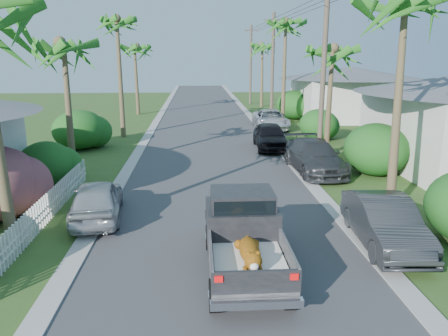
{
  "coord_description": "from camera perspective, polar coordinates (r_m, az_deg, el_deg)",
  "views": [
    {
      "loc": [
        -0.76,
        -8.99,
        5.63
      ],
      "look_at": [
        0.25,
        7.31,
        1.4
      ],
      "focal_mm": 35.0,
      "sensor_mm": 36.0,
      "label": 1
    }
  ],
  "objects": [
    {
      "name": "palm_l_c",
      "position": [
        31.52,
        -13.83,
        18.28
      ],
      "size": [
        4.4,
        4.4,
        9.2
      ],
      "color": "brown",
      "rests_on": "ground"
    },
    {
      "name": "parked_car_rf",
      "position": [
        27.1,
        6.06,
        4.14
      ],
      "size": [
        1.96,
        4.64,
        1.57
      ],
      "primitive_type": "imported",
      "rotation": [
        0.0,
        0.0,
        -0.02
      ],
      "color": "black",
      "rests_on": "ground"
    },
    {
      "name": "parked_car_rm",
      "position": [
        22.01,
        11.71,
        1.45
      ],
      "size": [
        2.44,
        5.4,
        1.54
      ],
      "primitive_type": "imported",
      "rotation": [
        0.0,
        0.0,
        0.05
      ],
      "color": "#323538",
      "rests_on": "ground"
    },
    {
      "name": "picket_fence",
      "position": [
        16.24,
        -22.25,
        -5.02
      ],
      "size": [
        0.1,
        11.0,
        1.0
      ],
      "primitive_type": "cube",
      "color": "white",
      "rests_on": "ground"
    },
    {
      "name": "utility_pole_c",
      "position": [
        37.55,
        6.35,
        12.87
      ],
      "size": [
        1.6,
        0.26,
        9.0
      ],
      "color": "brown",
      "rests_on": "ground"
    },
    {
      "name": "parked_car_ln",
      "position": [
        15.99,
        -16.27,
        -4.02
      ],
      "size": [
        2.16,
        4.33,
        1.42
      ],
      "primitive_type": "imported",
      "rotation": [
        0.0,
        0.0,
        3.26
      ],
      "color": "#AEB2B6",
      "rests_on": "ground"
    },
    {
      "name": "parked_car_rd",
      "position": [
        34.61,
        6.1,
        6.31
      ],
      "size": [
        2.54,
        5.33,
        1.47
      ],
      "primitive_type": "imported",
      "rotation": [
        0.0,
        0.0,
        -0.02
      ],
      "color": "silver",
      "rests_on": "ground"
    },
    {
      "name": "utility_pole_d",
      "position": [
        52.39,
        3.51,
        13.37
      ],
      "size": [
        1.6,
        0.26,
        9.0
      ],
      "color": "brown",
      "rests_on": "ground"
    },
    {
      "name": "road",
      "position": [
        34.46,
        -2.26,
        5.13
      ],
      "size": [
        8.0,
        100.0,
        0.02
      ],
      "primitive_type": "cube",
      "color": "#38383A",
      "rests_on": "ground"
    },
    {
      "name": "shrub_r_c",
      "position": [
        30.5,
        12.26,
        5.56
      ],
      "size": [
        2.6,
        2.86,
        2.1
      ],
      "primitive_type": "ellipsoid",
      "color": "#164E1C",
      "rests_on": "ground"
    },
    {
      "name": "utility_pole_b",
      "position": [
        22.92,
        12.83,
        11.6
      ],
      "size": [
        1.6,
        0.26,
        9.0
      ],
      "color": "brown",
      "rests_on": "ground"
    },
    {
      "name": "palm_l_b",
      "position": [
        21.85,
        -20.32,
        15.01
      ],
      "size": [
        4.4,
        4.4,
        7.4
      ],
      "color": "brown",
      "rests_on": "ground"
    },
    {
      "name": "palm_r_b",
      "position": [
        25.1,
        13.97,
        14.84
      ],
      "size": [
        4.4,
        4.4,
        7.2
      ],
      "color": "brown",
      "rests_on": "ground"
    },
    {
      "name": "palm_r_d",
      "position": [
        49.54,
        5.06,
        15.75
      ],
      "size": [
        4.4,
        4.4,
        8.0
      ],
      "color": "brown",
      "rests_on": "ground"
    },
    {
      "name": "house_right_far",
      "position": [
        41.5,
        16.03,
        9.12
      ],
      "size": [
        9.0,
        8.0,
        4.6
      ],
      "color": "silver",
      "rests_on": "ground"
    },
    {
      "name": "shrub_l_d",
      "position": [
        28.3,
        -18.4,
        4.78
      ],
      "size": [
        3.2,
        3.52,
        2.4
      ],
      "primitive_type": "ellipsoid",
      "color": "#164E1C",
      "rests_on": "ground"
    },
    {
      "name": "curb_left",
      "position": [
        34.63,
        -9.41,
        5.03
      ],
      "size": [
        0.6,
        100.0,
        0.06
      ],
      "primitive_type": "cube",
      "color": "#A5A39E",
      "rests_on": "ground"
    },
    {
      "name": "shrub_l_c",
      "position": [
        20.65,
        -22.21,
        0.47
      ],
      "size": [
        2.4,
        2.64,
        2.0
      ],
      "primitive_type": "ellipsoid",
      "color": "#164E1C",
      "rests_on": "ground"
    },
    {
      "name": "palm_r_c",
      "position": [
        35.77,
        8.09,
        18.36
      ],
      "size": [
        4.4,
        4.4,
        9.4
      ],
      "color": "brown",
      "rests_on": "ground"
    },
    {
      "name": "curb_right",
      "position": [
        34.82,
        4.86,
        5.22
      ],
      "size": [
        0.6,
        100.0,
        0.06
      ],
      "primitive_type": "cube",
      "color": "#A5A39E",
      "rests_on": "ground"
    },
    {
      "name": "pickup_truck",
      "position": [
        12.0,
        2.48,
        -8.15
      ],
      "size": [
        1.98,
        5.12,
        2.06
      ],
      "color": "black",
      "rests_on": "ground"
    },
    {
      "name": "shrub_r_d",
      "position": [
        40.2,
        9.14,
        8.16
      ],
      "size": [
        3.2,
        3.52,
        2.6
      ],
      "primitive_type": "ellipsoid",
      "color": "#164E1C",
      "rests_on": "ground"
    },
    {
      "name": "parked_car_rn",
      "position": [
        14.13,
        20.25,
        -6.7
      ],
      "size": [
        1.84,
        4.55,
        1.47
      ],
      "primitive_type": "imported",
      "rotation": [
        0.0,
        0.0,
        -0.06
      ],
      "color": "#292B2D",
      "rests_on": "ground"
    },
    {
      "name": "palm_l_d",
      "position": [
        43.38,
        -11.58,
        15.32
      ],
      "size": [
        4.4,
        4.4,
        7.7
      ],
      "color": "brown",
      "rests_on": "ground"
    },
    {
      "name": "shrub_r_b",
      "position": [
        22.19,
        19.24,
        2.32
      ],
      "size": [
        3.0,
        3.3,
        2.5
      ],
      "primitive_type": "ellipsoid",
      "color": "#164E1C",
      "rests_on": "ground"
    },
    {
      "name": "ground",
      "position": [
        10.64,
        1.15,
        -17.44
      ],
      "size": [
        120.0,
        120.0,
        0.0
      ],
      "primitive_type": "plane",
      "color": "#33531F",
      "rests_on": "ground"
    }
  ]
}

